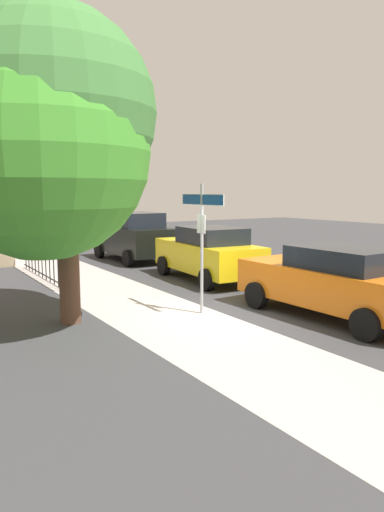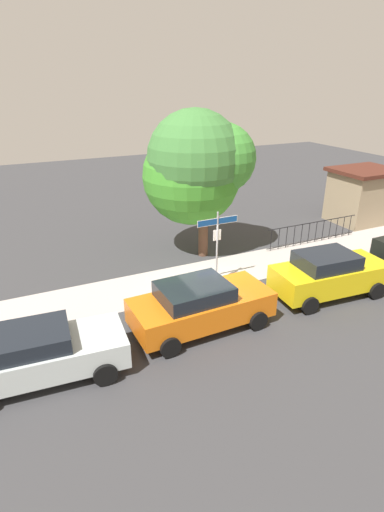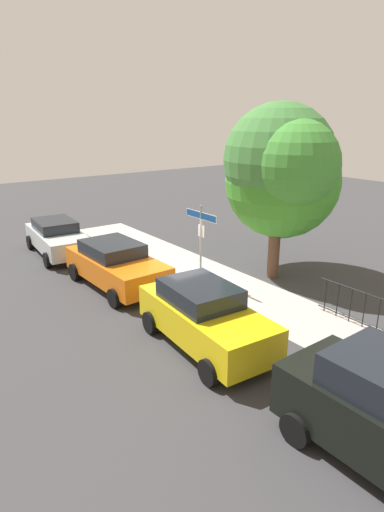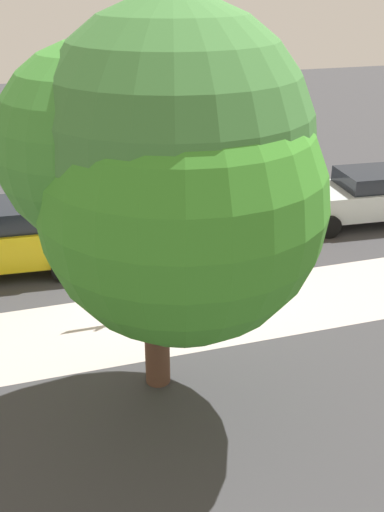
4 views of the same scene
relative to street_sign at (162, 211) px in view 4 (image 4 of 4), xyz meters
The scene contains 7 objects.
ground_plane 2.16m from the street_sign, 131.91° to the right, with size 60.00×60.00×0.00m, color #38383A.
sidewalk_strip 2.81m from the street_sign, 28.72° to the left, with size 24.00×2.60×0.00m, color #B3A8A3.
street_sign is the anchor object (origin of this frame).
shade_tree 3.81m from the street_sign, 77.72° to the left, with size 4.70×4.42×6.38m.
car_silver 7.44m from the street_sign, 158.15° to the right, with size 4.58×2.24×1.51m.
car_orange 3.28m from the street_sign, 128.23° to the right, with size 4.57×2.22×1.60m.
car_yellow 4.33m from the street_sign, 36.42° to the right, with size 4.39×2.22×1.70m.
Camera 4 is at (3.12, 11.62, 6.60)m, focal length 41.61 mm.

